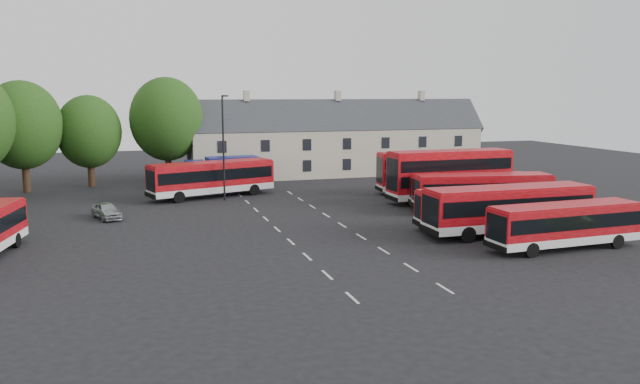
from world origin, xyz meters
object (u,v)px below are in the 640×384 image
(bus_row_a, at_px, (565,222))
(lamppost, at_px, (224,145))
(bus_dd_south, at_px, (450,173))
(box_truck, at_px, (223,170))
(silver_car, at_px, (107,211))

(bus_row_a, relative_size, lamppost, 1.07)
(bus_dd_south, height_order, lamppost, lamppost)
(bus_dd_south, relative_size, box_truck, 1.53)
(bus_row_a, bearing_deg, lamppost, 123.63)
(box_truck, bearing_deg, bus_row_a, -67.45)
(bus_dd_south, xyz_separation_m, silver_car, (-29.52, 1.01, -2.03))
(silver_car, bearing_deg, lamppost, 10.20)
(bus_row_a, bearing_deg, silver_car, 143.85)
(bus_row_a, xyz_separation_m, bus_dd_south, (1.46, 17.61, 0.93))
(bus_row_a, relative_size, silver_car, 2.72)
(bus_dd_south, xyz_separation_m, lamppost, (-19.37, 6.84, 2.46))
(box_truck, relative_size, silver_car, 1.99)
(silver_car, bearing_deg, bus_row_a, -53.20)
(bus_dd_south, distance_m, box_truck, 23.45)
(bus_row_a, height_order, lamppost, lamppost)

